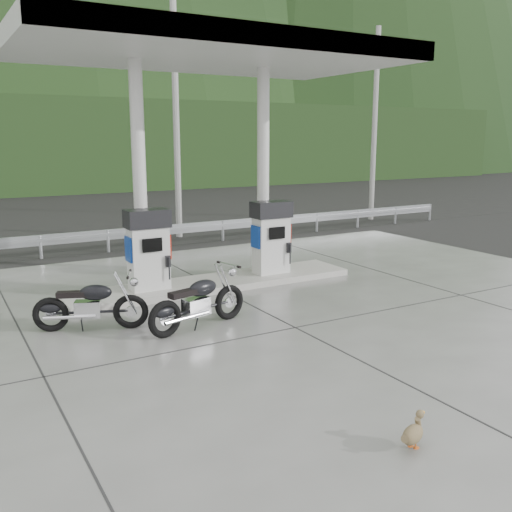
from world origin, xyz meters
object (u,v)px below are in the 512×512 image
gas_pump_left (148,250)px  gas_pump_right (271,237)px  motorcycle_right (198,302)px  duck (413,435)px  motorcycle_left (91,306)px

gas_pump_left → gas_pump_right: size_ratio=1.00×
gas_pump_left → motorcycle_right: bearing=-89.2°
gas_pump_left → gas_pump_right: same height
gas_pump_left → duck: (0.39, -7.70, -0.88)m
motorcycle_right → duck: bearing=-100.0°
gas_pump_left → motorcycle_left: bearing=-135.4°
motorcycle_left → duck: size_ratio=4.08×
gas_pump_left → motorcycle_left: size_ratio=0.92×
motorcycle_left → duck: 6.36m
gas_pump_right → duck: bearing=-110.0°
gas_pump_right → gas_pump_left: bearing=180.0°
gas_pump_left → motorcycle_left: 2.50m
gas_pump_left → motorcycle_right: size_ratio=0.88×
gas_pump_right → motorcycle_right: (-3.16, -2.59, -0.56)m
motorcycle_left → gas_pump_right: bearing=41.4°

